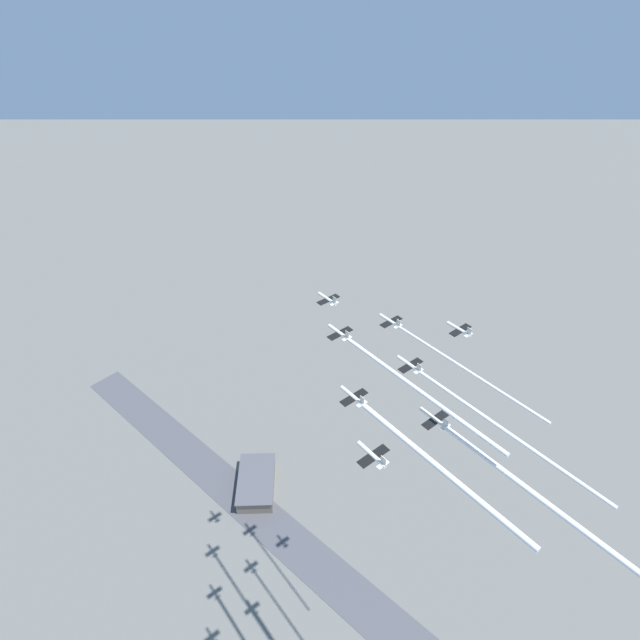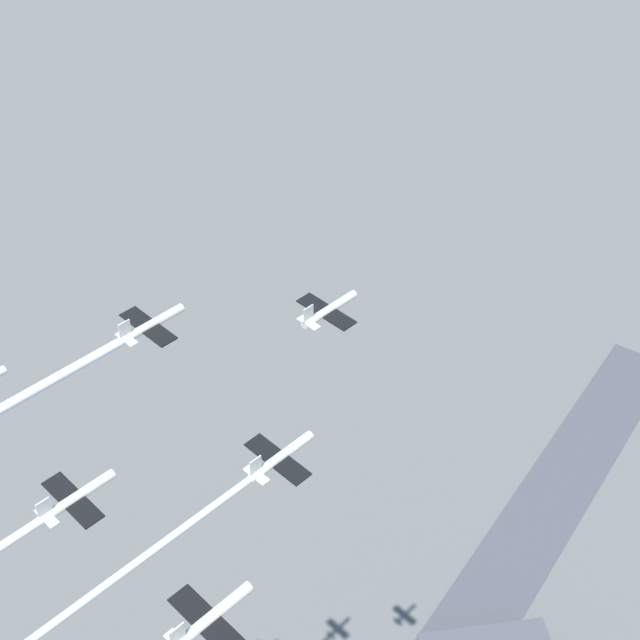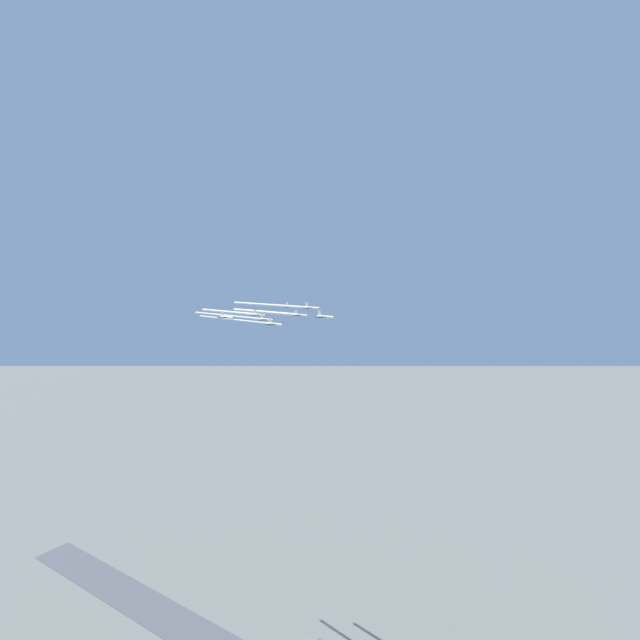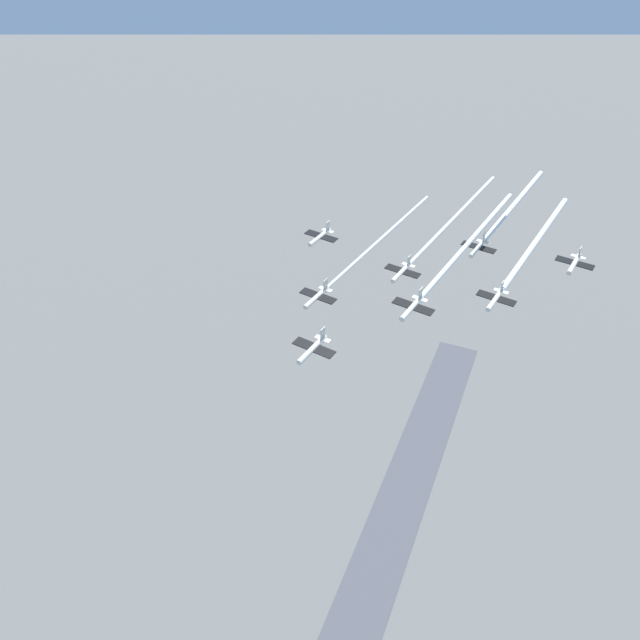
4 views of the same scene
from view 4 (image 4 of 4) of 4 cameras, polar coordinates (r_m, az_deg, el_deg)
The scene contains 13 objects.
jet_0 at distance 110.25m, azimuth -0.62°, elevation -2.59°, with size 7.88×7.76×2.88m.
jet_1 at distance 117.77m, azimuth 8.47°, elevation 1.21°, with size 7.88×7.76×2.88m.
jet_2 at distance 128.90m, azimuth -0.24°, elevation 2.18°, with size 7.88×7.76×2.88m.
jet_3 at distance 132.04m, azimuth 15.78°, elevation 1.91°, with size 7.88×7.76×2.88m.
jet_4 at distance 138.02m, azimuth 7.52°, elevation 4.43°, with size 7.88×7.76×2.88m.
jet_5 at distance 145.30m, azimuth 0.05°, elevation 7.66°, with size 7.88×7.76×2.88m.
jet_6 at distance 144.30m, azimuth 22.25°, elevation 4.83°, with size 7.88×7.76×2.88m.
jet_7 at distance 149.29m, azimuth 14.27°, elevation 6.45°, with size 7.88×7.76×2.88m.
smoke_trail_1 at distance 141.55m, azimuth 13.68°, elevation 7.15°, with size 41.75×31.85×1.06m.
smoke_trail_2 at distance 150.49m, azimuth 5.78°, elevation 7.55°, with size 40.67×30.92×0.75m.
smoke_trail_3 at distance 155.79m, azimuth 19.25°, elevation 6.93°, with size 39.58×30.31×1.35m.
smoke_trail_4 at distance 162.98m, azimuth 12.36°, elevation 9.29°, with size 43.27×32.93×0.89m.
smoke_trail_7 at distance 172.05m, azimuth 17.42°, elevation 10.13°, with size 36.72×28.12×1.27m.
Camera 4 is at (-67.79, -80.27, 239.57)m, focal length 35.00 mm.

